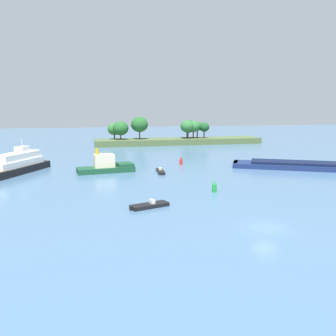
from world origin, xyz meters
TOP-DOWN VIEW (x-y plane):
  - ground_plane at (0.00, 0.00)m, footprint 400.00×400.00m
  - treeline_island at (10.39, 86.84)m, footprint 58.64×10.34m
  - tugboat at (-14.93, 37.41)m, footprint 11.73×5.58m
  - small_motorboat at (-4.54, 34.32)m, footprint 1.67×5.94m
  - fishing_skiff at (-10.99, 10.44)m, footprint 5.44×3.18m
  - cargo_barge at (29.56, 29.73)m, footprint 34.50×21.85m
  - white_riverboat at (-32.34, 40.39)m, footprint 11.46×16.35m
  - channel_buoy_red at (2.04, 42.95)m, footprint 0.70×0.70m
  - channel_buoy_green at (0.20, 16.44)m, footprint 0.70×0.70m

SIDE VIEW (x-z plane):
  - ground_plane at x=0.00m, z-range 0.00..0.00m
  - small_motorboat at x=-4.54m, z-range -0.23..0.72m
  - fishing_skiff at x=-10.99m, z-range -0.23..0.77m
  - channel_buoy_red at x=2.04m, z-range -0.14..1.76m
  - channel_buoy_green at x=0.20m, z-range -0.14..1.76m
  - cargo_barge at x=29.56m, z-range -1.97..3.66m
  - tugboat at x=-14.93m, z-range -1.21..3.63m
  - white_riverboat at x=-32.34m, z-range -1.49..5.00m
  - treeline_island at x=10.39m, z-range -1.80..7.89m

